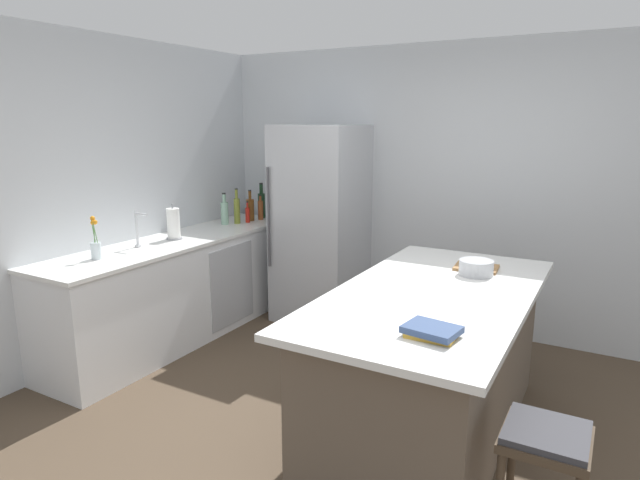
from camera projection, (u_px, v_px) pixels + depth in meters
The scene contains 19 objects.
ground_plane at pixel (348, 445), 3.26m from camera, with size 7.20×7.20×0.00m, color #4C3D2D.
wall_rear at pixel (460, 190), 4.89m from camera, with size 6.00×0.10×2.60m, color silver.
wall_left at pixel (66, 203), 4.15m from camera, with size 0.10×6.00×2.60m, color silver.
counter_run_left at pixel (181, 288), 4.83m from camera, with size 0.67×2.66×0.90m.
kitchen_island at pixel (431, 363), 3.30m from camera, with size 1.08×2.12×0.93m.
refrigerator at pixel (320, 224), 5.20m from camera, with size 0.76×0.76×1.88m.
bar_stool at pixel (544, 453), 2.32m from camera, with size 0.36×0.36×0.64m.
sink_faucet at pixel (138, 229), 4.38m from camera, with size 0.15×0.05×0.30m.
flower_vase at pixel (96, 246), 4.02m from camera, with size 0.08×0.08×0.33m.
paper_towel_roll at pixel (174, 224), 4.69m from camera, with size 0.14×0.14×0.31m.
wine_bottle at pixel (262, 204), 5.72m from camera, with size 0.07×0.07×0.37m.
vinegar_bottle at pixel (260, 210), 5.62m from camera, with size 0.06×0.06×0.26m.
whiskey_bottle at pixel (250, 209), 5.56m from camera, with size 0.08×0.08×0.32m.
hot_sauce_bottle at pixel (248, 214), 5.47m from camera, with size 0.04×0.04×0.22m.
olive_oil_bottle at pixel (237, 210), 5.40m from camera, with size 0.06×0.06×0.36m.
gin_bottle at pixel (225, 212), 5.36m from camera, with size 0.07×0.07×0.32m.
cookbook_stack at pixel (432, 331), 2.52m from camera, with size 0.27×0.22×0.05m.
mixing_bowl at pixel (476, 268), 3.52m from camera, with size 0.22×0.22×0.10m.
cutting_board at pixel (476, 267), 3.67m from camera, with size 0.30×0.25×0.02m.
Camera 1 is at (1.28, -2.62, 1.93)m, focal length 30.19 mm.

